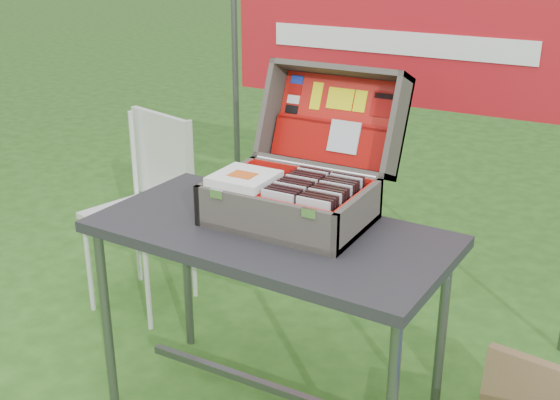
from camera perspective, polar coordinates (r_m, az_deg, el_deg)
The scene contains 85 objects.
table at distance 2.63m, azimuth -0.78°, elevation -10.21°, with size 1.26×0.63×0.79m, color #2C2C2F, non-canonical shape.
table_top at distance 2.46m, azimuth -0.82°, elevation -2.77°, with size 1.26×0.63×0.04m, color #2C2C2F.
table_leg_fl at distance 2.77m, azimuth -13.90°, elevation -9.67°, with size 0.04×0.04×0.75m, color #59595B.
table_leg_bl at distance 3.11m, azimuth -7.58°, elevation -5.61°, with size 0.04×0.04×0.75m, color #59595B.
table_leg_br at distance 2.66m, azimuth 12.95°, elevation -10.94°, with size 0.04×0.04×0.75m, color #59595B.
table_brace at distance 2.78m, azimuth -0.75°, elevation -15.00°, with size 1.11×0.03×0.03m, color #59595B.
suitcase at distance 2.48m, azimuth 1.47°, elevation 3.88°, with size 0.55×0.55×0.48m, color #5D544A, non-canonical shape.
suitcase_base_bottom at distance 2.51m, azimuth 0.78°, elevation -1.51°, with size 0.55×0.39×0.02m, color #5D544A.
suitcase_base_wall_front at distance 2.33m, azimuth -1.38°, elevation -1.63°, with size 0.55×0.02×0.15m, color #5D544A.
suitcase_base_wall_back at distance 2.64m, azimuth 2.71°, elevation 1.11°, with size 0.55×0.02×0.15m, color #5D544A.
suitcase_base_wall_left at distance 2.61m, azimuth -4.30°, elevation 0.86°, with size 0.02×0.39×0.15m, color #5D544A.
suitcase_base_wall_right at distance 2.38m, azimuth 6.37°, elevation -1.31°, with size 0.02×0.39×0.15m, color #5D544A.
suitcase_liner_floor at distance 2.50m, azimuth 0.78°, elevation -1.22°, with size 0.50×0.35×0.01m, color red.
suitcase_latch_left at distance 2.39m, azimuth -5.16°, elevation 0.49°, with size 0.05×0.01×0.03m, color silver.
suitcase_latch_right at distance 2.22m, azimuth 2.39°, elevation -1.08°, with size 0.05×0.01×0.03m, color silver.
suitcase_hinge at distance 2.62m, azimuth 2.84°, elevation 2.68°, with size 0.02×0.02×0.49m, color silver.
suitcase_lid_back at distance 2.76m, azimuth 4.75°, elevation 6.41°, with size 0.55×0.39×0.02m, color #5D544A.
suitcase_lid_rim_far at distance 2.72m, azimuth 4.97°, elevation 10.43°, with size 0.55×0.02×0.15m, color #5D544A.
suitcase_lid_rim_near at distance 2.69m, azimuth 3.52°, elevation 2.76°, with size 0.55×0.02×0.15m, color #5D544A.
suitcase_lid_rim_left at distance 2.82m, azimuth -0.64°, elevation 7.30°, with size 0.02×0.39×0.15m, color #5D544A.
suitcase_lid_rim_right at distance 2.60m, azimuth 9.52°, elevation 5.83°, with size 0.02×0.39×0.15m, color #5D544A.
suitcase_lid_liner at distance 2.74m, azimuth 4.64°, elevation 6.46°, with size 0.50×0.34×0.01m, color red.
suitcase_liner_wall_front at distance 2.34m, azimuth -1.21°, elevation -1.27°, with size 0.50×0.01×0.13m, color red.
suitcase_liner_wall_back at distance 2.62m, azimuth 2.57°, elevation 1.24°, with size 0.50×0.01×0.13m, color red.
suitcase_liner_wall_left at distance 2.60m, azimuth -4.05°, elevation 1.03°, with size 0.01×0.35×0.13m, color red.
suitcase_liner_wall_right at distance 2.38m, azimuth 6.08°, elevation -1.01°, with size 0.01×0.35×0.13m, color red.
suitcase_lid_pocket at distance 2.72m, azimuth 4.14°, elevation 4.64°, with size 0.48×0.16×0.03m, color #990B07.
suitcase_pocket_edge at distance 2.72m, azimuth 4.39°, elevation 6.28°, with size 0.47×0.02×0.02m, color #990B07.
suitcase_pocket_cd at distance 2.68m, azimuth 5.24°, elevation 5.13°, with size 0.12×0.12×0.01m, color silver.
lid_sticker_cc_a at distance 2.84m, azimuth 1.40°, elevation 9.75°, with size 0.05×0.03×0.00m, color #1933B2.
lid_sticker_cc_b at distance 2.84m, azimuth 1.25°, elevation 8.97°, with size 0.05×0.03×0.00m, color #A90D0B.
lid_sticker_cc_c at distance 2.83m, azimuth 1.10°, elevation 8.18°, with size 0.05×0.03×0.00m, color white.
lid_sticker_cc_d at distance 2.83m, azimuth 0.95°, elevation 7.38°, with size 0.05×0.03×0.00m, color black.
lid_card_neon_tall at distance 2.79m, azimuth 2.98°, elevation 8.45°, with size 0.04×0.11×0.00m, color #F1F110.
lid_card_neon_main at distance 2.75m, azimuth 4.92°, elevation 8.19°, with size 0.11×0.08×0.00m, color #F1F110.
lid_card_neon_small at distance 2.72m, azimuth 6.53°, elevation 7.98°, with size 0.05×0.08×0.00m, color #F1F110.
lid_sticker_band at distance 2.68m, azimuth 8.47°, elevation 7.71°, with size 0.10×0.10×0.00m, color #A90D0B.
lid_sticker_band_bar at distance 2.68m, azimuth 8.59°, elevation 8.33°, with size 0.09×0.02×0.00m, color black.
cd_left_0 at distance 2.34m, azimuth -0.21°, elevation -0.96°, with size 0.12×0.01×0.14m, color silver.
cd_left_1 at distance 2.36m, azimuth 0.05°, elevation -0.78°, with size 0.12×0.01×0.14m, color black.
cd_left_2 at distance 2.37m, azimuth 0.30°, elevation -0.61°, with size 0.12×0.01×0.14m, color black.
cd_left_3 at distance 2.39m, azimuth 0.55°, elevation -0.45°, with size 0.12×0.01×0.14m, color black.
cd_left_4 at distance 2.41m, azimuth 0.79°, elevation -0.28°, with size 0.12×0.01×0.14m, color silver.
cd_left_5 at distance 2.43m, azimuth 1.04°, elevation -0.12°, with size 0.12×0.01×0.14m, color black.
cd_left_6 at distance 2.44m, azimuth 1.28°, elevation 0.04°, with size 0.12×0.01×0.14m, color black.
cd_left_7 at distance 2.46m, azimuth 1.51°, elevation 0.20°, with size 0.12×0.01×0.14m, color black.
cd_left_8 at distance 2.48m, azimuth 1.74°, elevation 0.36°, with size 0.12×0.01×0.14m, color silver.
cd_left_9 at distance 2.50m, azimuth 1.97°, elevation 0.51°, with size 0.12×0.01×0.14m, color black.
cd_left_10 at distance 2.51m, azimuth 2.20°, elevation 0.67°, with size 0.12×0.01×0.14m, color black.
cd_left_11 at distance 2.53m, azimuth 2.42°, elevation 0.82°, with size 0.12×0.01×0.14m, color black.
cd_left_12 at distance 2.55m, azimuth 2.64°, elevation 0.96°, with size 0.12×0.01×0.14m, color silver.
cd_left_13 at distance 2.57m, azimuth 2.85°, elevation 1.11°, with size 0.12×0.01×0.14m, color black.
cd_right_0 at distance 2.28m, azimuth 2.68°, elevation -1.57°, with size 0.12×0.01×0.14m, color silver.
cd_right_1 at distance 2.30m, azimuth 2.92°, elevation -1.39°, with size 0.12×0.01×0.14m, color black.
cd_right_2 at distance 2.32m, azimuth 3.16°, elevation -1.21°, with size 0.12×0.01×0.14m, color black.
cd_right_3 at distance 2.33m, azimuth 3.39°, elevation -1.03°, with size 0.12×0.01×0.14m, color black.
cd_right_4 at distance 2.35m, azimuth 3.62°, elevation -0.86°, with size 0.12×0.01×0.14m, color silver.
cd_right_5 at distance 2.37m, azimuth 3.85°, elevation -0.68°, with size 0.12×0.01×0.14m, color black.
cd_right_6 at distance 2.39m, azimuth 4.07°, elevation -0.52°, with size 0.12×0.01×0.14m, color black.
cd_right_7 at distance 2.41m, azimuth 4.29°, elevation -0.35°, with size 0.12×0.01×0.14m, color black.
cd_right_8 at distance 2.43m, azimuth 4.51°, elevation -0.19°, with size 0.12×0.01×0.14m, color silver.
cd_right_9 at distance 2.44m, azimuth 4.72°, elevation -0.02°, with size 0.12×0.01×0.14m, color black.
cd_right_10 at distance 2.46m, azimuth 4.93°, elevation 0.14°, with size 0.12×0.01×0.14m, color black.
cd_right_11 at distance 2.48m, azimuth 5.14°, elevation 0.29°, with size 0.12×0.01×0.14m, color black.
cd_right_12 at distance 2.50m, azimuth 5.34°, elevation 0.45°, with size 0.12×0.01×0.14m, color silver.
cd_right_13 at distance 2.52m, azimuth 5.55°, elevation 0.60°, with size 0.12×0.01×0.14m, color black.
songbook_0 at distance 2.46m, azimuth -2.92°, elevation 1.51°, with size 0.21×0.21×0.01m, color white.
songbook_1 at distance 2.46m, azimuth -2.92°, elevation 1.62°, with size 0.21×0.21×0.01m, color white.
songbook_2 at distance 2.46m, azimuth -2.92°, elevation 1.73°, with size 0.21×0.21×0.01m, color white.
songbook_3 at distance 2.46m, azimuth -2.93°, elevation 1.84°, with size 0.21×0.21×0.01m, color white.
songbook_4 at distance 2.46m, azimuth -2.93°, elevation 1.95°, with size 0.21×0.21×0.01m, color white.
songbook_5 at distance 2.46m, azimuth -2.93°, elevation 2.06°, with size 0.21×0.21×0.01m, color white.
songbook_graphic at distance 2.45m, azimuth -3.06°, elevation 2.08°, with size 0.09×0.07×0.00m, color #D85919.
chair at distance 3.44m, azimuth -11.41°, elevation -1.37°, with size 0.42×0.47×0.93m, color silver, non-canonical shape.
chair_seat at distance 3.44m, azimuth -11.42°, elevation -1.21°, with size 0.42×0.42×0.03m, color silver.
chair_backrest at distance 3.50m, azimuth -9.59°, elevation 3.42°, with size 0.42×0.03×0.45m, color silver.
chair_leg_fl at distance 3.53m, azimuth -15.28°, elevation -5.21°, with size 0.02×0.02×0.48m, color silver.
chair_leg_fr at distance 3.31m, azimuth -10.73°, elevation -6.67°, with size 0.02×0.02×0.48m, color silver.
chair_leg_bl at distance 3.76m, azimuth -11.51°, elevation -3.14°, with size 0.02×0.02×0.48m, color silver.
chair_leg_br at distance 3.56m, azimuth -7.05°, elevation -4.35°, with size 0.02×0.02×0.48m, color silver.
chair_upright_left at distance 3.62m, azimuth -11.82°, elevation 3.66°, with size 0.02×0.02×0.45m, color silver.
chair_upright_right at distance 3.40m, azimuth -7.18°, elevation 2.82°, with size 0.02×0.02×0.45m, color silver.
banner_post_left at distance 3.64m, azimuth -3.56°, elevation 6.64°, with size 0.03×0.03×1.70m, color #59595B.
banner at distance 3.17m, azimuth 9.54°, elevation 12.51°, with size 1.60×0.01×0.55m, color #B0131D.
banner_text at distance 3.16m, azimuth 9.46°, elevation 12.49°, with size 1.20×0.00×0.10m, color white.
Camera 1 is at (1.06, -1.86, 1.77)m, focal length 45.00 mm.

